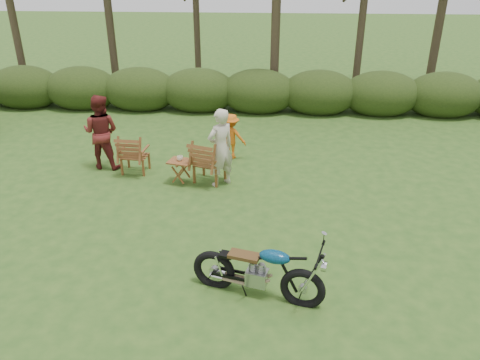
# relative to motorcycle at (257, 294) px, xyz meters

# --- Properties ---
(ground) EXTENTS (80.00, 80.00, 0.00)m
(ground) POSITION_rel_motorcycle_xyz_m (-0.32, 0.54, 0.00)
(ground) COLOR #274A18
(ground) RESTS_ON ground
(motorcycle) EXTENTS (2.08, 1.22, 1.12)m
(motorcycle) POSITION_rel_motorcycle_xyz_m (0.00, 0.00, 0.00)
(motorcycle) COLOR #0B5F92
(motorcycle) RESTS_ON ground
(lawn_chair_right) EXTENTS (0.89, 0.89, 1.02)m
(lawn_chair_right) POSITION_rel_motorcycle_xyz_m (-1.23, 3.94, 0.00)
(lawn_chair_right) COLOR brown
(lawn_chair_right) RESTS_ON ground
(lawn_chair_left) EXTENTS (0.70, 0.70, 0.97)m
(lawn_chair_left) POSITION_rel_motorcycle_xyz_m (-3.07, 4.33, 0.00)
(lawn_chair_left) COLOR brown
(lawn_chair_left) RESTS_ON ground
(side_table) EXTENTS (0.63, 0.57, 0.55)m
(side_table) POSITION_rel_motorcycle_xyz_m (-1.87, 3.79, 0.28)
(side_table) COLOR #5D2E17
(side_table) RESTS_ON ground
(cup) EXTENTS (0.16, 0.16, 0.11)m
(cup) POSITION_rel_motorcycle_xyz_m (-1.87, 3.80, 0.61)
(cup) COLOR beige
(cup) RESTS_ON side_table
(adult_a) EXTENTS (0.77, 0.75, 1.78)m
(adult_a) POSITION_rel_motorcycle_xyz_m (-0.95, 3.78, 0.00)
(adult_a) COLOR beige
(adult_a) RESTS_ON ground
(adult_b) EXTENTS (0.94, 0.76, 1.80)m
(adult_b) POSITION_rel_motorcycle_xyz_m (-3.91, 4.57, 0.00)
(adult_b) COLOR maroon
(adult_b) RESTS_ON ground
(child) EXTENTS (0.83, 0.59, 1.16)m
(child) POSITION_rel_motorcycle_xyz_m (-0.86, 5.37, 0.00)
(child) COLOR #D36013
(child) RESTS_ON ground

